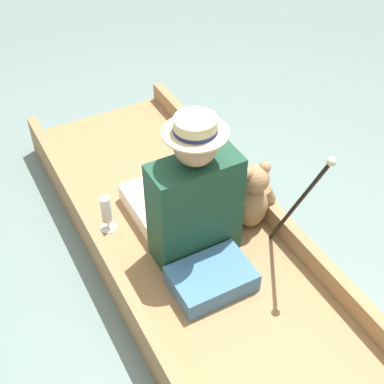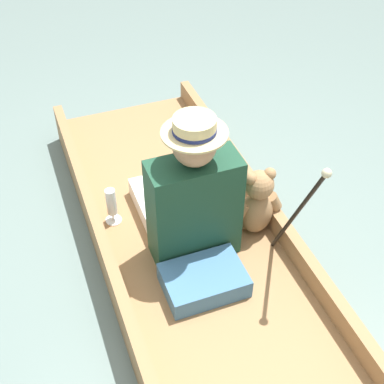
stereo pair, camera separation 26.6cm
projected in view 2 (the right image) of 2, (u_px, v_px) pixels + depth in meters
ground_plane at (190, 255)px, 3.08m from camera, size 16.00×16.00×0.00m
punt_boat at (190, 244)px, 3.02m from camera, size 1.01×2.78×0.28m
seat_cushion at (204, 280)px, 2.68m from camera, size 0.41×0.28×0.11m
seated_person at (189, 198)px, 2.75m from camera, size 0.46×0.72×0.85m
teddy_bear at (257, 203)px, 2.88m from camera, size 0.30×0.18×0.43m
wine_glass at (111, 204)px, 2.98m from camera, size 0.09×0.09×0.23m
walking_cane at (301, 207)px, 2.49m from camera, size 0.04×0.35×0.79m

